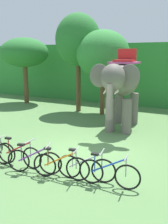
# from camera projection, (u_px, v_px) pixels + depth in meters

# --- Properties ---
(ground_plane) EXTENTS (80.00, 80.00, 0.00)m
(ground_plane) POSITION_uv_depth(u_px,v_px,m) (81.00, 154.00, 9.23)
(ground_plane) COLOR #567F47
(foliage_hedge) EXTENTS (36.00, 6.00, 4.29)m
(foliage_hedge) POSITION_uv_depth(u_px,v_px,m) (160.00, 73.00, 19.64)
(foliage_hedge) COLOR #338438
(foliage_hedge) RESTS_ON ground
(tree_left) EXTENTS (3.44, 3.44, 4.71)m
(tree_left) POSITION_uv_depth(u_px,v_px,m) (24.00, 53.00, 18.37)
(tree_left) COLOR brown
(tree_left) RESTS_ON ground
(tree_far_left) EXTENTS (2.74, 2.74, 5.93)m
(tree_far_left) POSITION_uv_depth(u_px,v_px,m) (78.00, 40.00, 15.39)
(tree_far_left) COLOR brown
(tree_far_left) RESTS_ON ground
(tree_center_right) EXTENTS (3.07, 3.07, 4.90)m
(tree_center_right) POSITION_uv_depth(u_px,v_px,m) (103.00, 54.00, 14.69)
(tree_center_right) COLOR brown
(tree_center_right) RESTS_ON ground
(elephant) EXTENTS (2.15, 4.22, 3.78)m
(elephant) POSITION_uv_depth(u_px,v_px,m) (122.00, 83.00, 11.80)
(elephant) COLOR #665E56
(elephant) RESTS_ON ground
(bike_red) EXTENTS (1.71, 0.52, 0.92)m
(bike_red) POSITION_uv_depth(u_px,v_px,m) (19.00, 154.00, 8.13)
(bike_red) COLOR black
(bike_red) RESTS_ON ground
(bike_purple) EXTENTS (1.65, 0.67, 0.92)m
(bike_purple) POSITION_uv_depth(u_px,v_px,m) (34.00, 161.00, 7.63)
(bike_purple) COLOR black
(bike_purple) RESTS_ON ground
(bike_orange) EXTENTS (1.68, 0.57, 0.92)m
(bike_orange) POSITION_uv_depth(u_px,v_px,m) (61.00, 166.00, 7.28)
(bike_orange) COLOR black
(bike_orange) RESTS_ON ground
(bike_white) EXTENTS (1.69, 0.54, 0.92)m
(bike_white) POSITION_uv_depth(u_px,v_px,m) (86.00, 168.00, 7.18)
(bike_white) COLOR black
(bike_white) RESTS_ON ground
(bike_blue) EXTENTS (1.70, 0.52, 0.92)m
(bike_blue) POSITION_uv_depth(u_px,v_px,m) (109.00, 173.00, 6.84)
(bike_blue) COLOR black
(bike_blue) RESTS_ON ground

